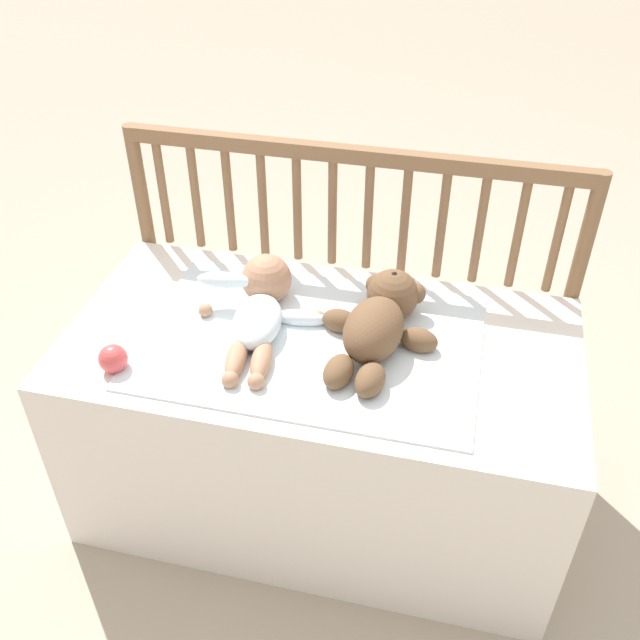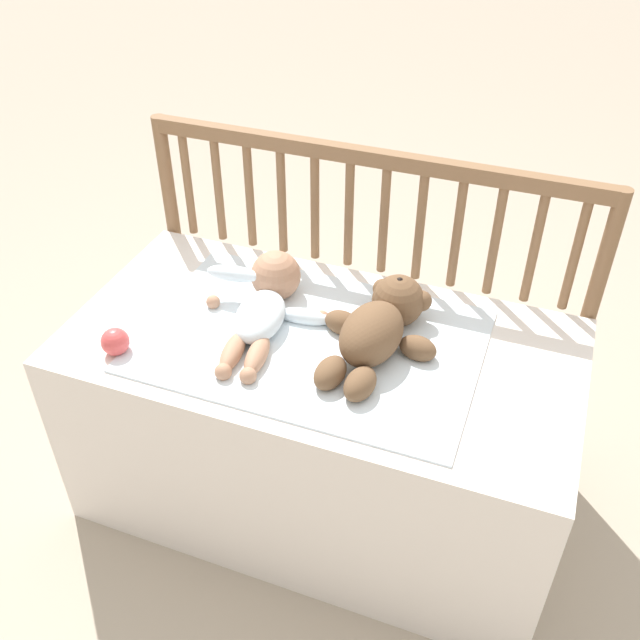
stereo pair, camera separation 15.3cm
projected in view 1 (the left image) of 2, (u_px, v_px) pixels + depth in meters
The scene contains 7 objects.
ground_plane at pixel (320, 492), 1.89m from camera, with size 12.00×12.00×0.00m, color tan.
crib_mattress at pixel (320, 423), 1.73m from camera, with size 1.13×0.59×0.52m.
crib_rail at pixel (349, 238), 1.77m from camera, with size 1.13×0.04×0.84m.
blanket at pixel (311, 341), 1.56m from camera, with size 0.74×0.49×0.01m.
teddy_bear at pixel (379, 322), 1.54m from camera, with size 0.27×0.37×0.12m.
baby at pixel (261, 307), 1.60m from camera, with size 0.32×0.38×0.12m.
toy_ball at pixel (113, 359), 1.48m from camera, with size 0.06×0.06×0.06m.
Camera 1 is at (0.28, -1.18, 1.52)m, focal length 40.00 mm.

